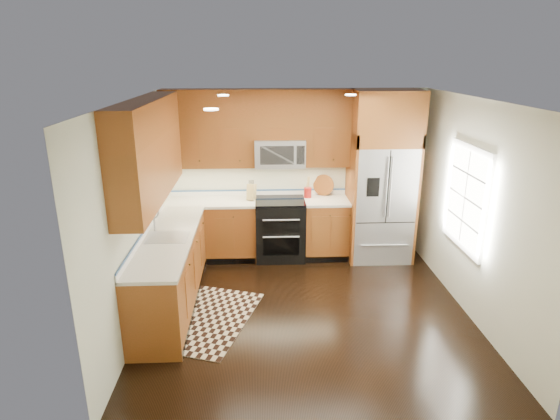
{
  "coord_description": "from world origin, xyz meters",
  "views": [
    {
      "loc": [
        -0.56,
        -5.2,
        3.06
      ],
      "look_at": [
        -0.3,
        0.6,
        1.14
      ],
      "focal_mm": 30.0,
      "sensor_mm": 36.0,
      "label": 1
    }
  ],
  "objects_px": {
    "knife_block": "(251,192)",
    "refrigerator": "(382,177)",
    "utensil_crock": "(308,190)",
    "range": "(280,229)",
    "rug": "(209,319)"
  },
  "relations": [
    {
      "from": "range",
      "to": "rug",
      "type": "relative_size",
      "value": 0.62
    },
    {
      "from": "refrigerator",
      "to": "utensil_crock",
      "type": "height_order",
      "value": "refrigerator"
    },
    {
      "from": "refrigerator",
      "to": "knife_block",
      "type": "distance_m",
      "value": 2.01
    },
    {
      "from": "range",
      "to": "refrigerator",
      "type": "bearing_deg",
      "value": -1.4
    },
    {
      "from": "refrigerator",
      "to": "knife_block",
      "type": "xyz_separation_m",
      "value": [
        -1.99,
        0.12,
        -0.24
      ]
    },
    {
      "from": "range",
      "to": "rug",
      "type": "height_order",
      "value": "range"
    },
    {
      "from": "range",
      "to": "knife_block",
      "type": "distance_m",
      "value": 0.75
    },
    {
      "from": "knife_block",
      "to": "range",
      "type": "bearing_deg",
      "value": -10.1
    },
    {
      "from": "rug",
      "to": "knife_block",
      "type": "height_order",
      "value": "knife_block"
    },
    {
      "from": "range",
      "to": "refrigerator",
      "type": "height_order",
      "value": "refrigerator"
    },
    {
      "from": "refrigerator",
      "to": "knife_block",
      "type": "bearing_deg",
      "value": 176.66
    },
    {
      "from": "range",
      "to": "utensil_crock",
      "type": "distance_m",
      "value": 0.75
    },
    {
      "from": "knife_block",
      "to": "refrigerator",
      "type": "bearing_deg",
      "value": -3.34
    },
    {
      "from": "range",
      "to": "utensil_crock",
      "type": "bearing_deg",
      "value": 18.77
    },
    {
      "from": "range",
      "to": "refrigerator",
      "type": "relative_size",
      "value": 0.36
    }
  ]
}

